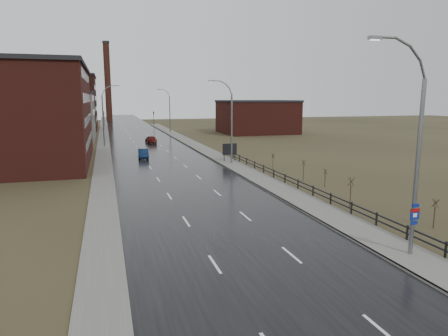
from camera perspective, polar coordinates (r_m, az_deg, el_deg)
ground at (r=19.71m, az=8.66°, el=-17.28°), size 320.00×320.00×0.00m
road at (r=76.70m, az=-10.70°, el=3.06°), size 14.00×300.00×0.06m
sidewalk_right at (r=54.06m, az=1.20°, el=0.47°), size 3.20×180.00×0.18m
curb_right at (r=53.63m, az=-0.35°, el=0.39°), size 0.16×180.00×0.18m
sidewalk_left at (r=76.32m, az=-16.84°, el=2.80°), size 2.40×260.00×0.12m
warehouse_near at (r=62.28m, az=-29.09°, el=6.65°), size 22.44×28.56×13.50m
warehouse_mid at (r=94.44m, az=-22.97°, el=6.90°), size 16.32×20.40×10.50m
warehouse_far at (r=124.75m, az=-23.86°, el=8.54°), size 26.52×24.48×15.50m
building_right at (r=105.00m, az=4.73°, el=7.33°), size 18.36×16.32×8.50m
smokestack at (r=165.93m, az=-16.29°, el=11.80°), size 2.70×2.70×30.70m
streetlight_main at (r=24.18m, az=25.47°, el=2.04°), size 3.91×0.29×12.11m
streetlight_right_mid at (r=54.34m, az=0.80°, el=6.62°), size 3.36×0.28×11.35m
streetlight_left at (r=77.86m, az=-16.68°, el=7.21°), size 3.36×0.28×11.35m
streetlight_right_far at (r=107.06m, az=-7.92°, el=8.16°), size 3.36×0.28×11.35m
guardrail at (r=39.41m, az=10.99°, el=-2.36°), size 0.10×53.05×1.10m
shrub_b at (r=31.58m, az=27.87°, el=-5.66°), size 0.50×0.53×2.11m
shrub_c at (r=34.71m, az=17.63°, el=-3.20°), size 0.61×0.64×2.58m
shrub_d at (r=42.10m, az=14.25°, el=-1.28°), size 0.46×0.48×1.90m
shrub_e at (r=44.63m, az=11.29°, el=-0.22°), size 0.56×0.59×2.37m
shrub_f at (r=51.96m, az=7.01°, el=1.09°), size 0.48×0.50×1.99m
billboard at (r=56.65m, az=0.81°, el=2.63°), size 2.10×0.17×2.67m
traffic_light_left at (r=135.87m, az=-16.81°, el=7.67°), size 0.58×2.73×5.30m
traffic_light_right at (r=136.76m, az=-10.03°, el=7.95°), size 0.58×2.73×5.30m
car_near at (r=61.33m, az=-11.46°, el=1.99°), size 1.76×4.38×1.42m
car_far at (r=82.18m, az=-10.40°, el=4.03°), size 2.16×4.60×1.52m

